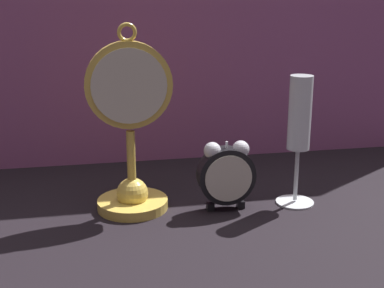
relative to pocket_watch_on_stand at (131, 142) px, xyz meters
The scene contains 5 objects.
ground_plane 0.17m from the pocket_watch_on_stand, 35.21° to the right, with size 4.00×4.00×0.00m, color black.
fabric_backdrop_drape 0.34m from the pocket_watch_on_stand, 68.32° to the left, with size 1.26×0.01×0.63m, color #8E4C7F.
pocket_watch_on_stand is the anchor object (origin of this frame).
alarm_clock_twin_bell 0.16m from the pocket_watch_on_stand, 12.11° to the right, with size 0.09×0.03×0.12m.
champagne_flute 0.27m from the pocket_watch_on_stand, ahead, with size 0.06×0.06×0.22m.
Camera 1 is at (-0.16, -0.75, 0.35)m, focal length 50.00 mm.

